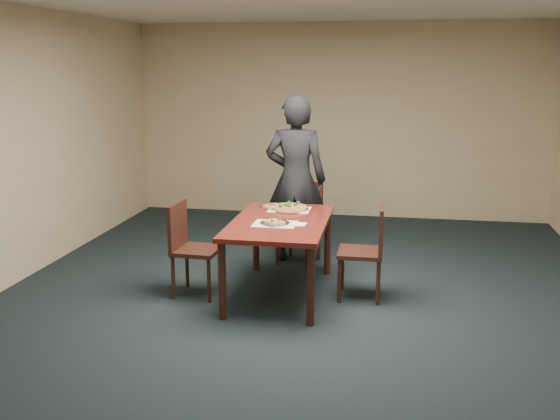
% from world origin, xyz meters
% --- Properties ---
extents(ground, '(8.00, 8.00, 0.00)m').
position_xyz_m(ground, '(0.00, 0.00, 0.00)').
color(ground, black).
rests_on(ground, ground).
extents(room_shell, '(8.00, 8.00, 8.00)m').
position_xyz_m(room_shell, '(0.00, 0.00, 1.74)').
color(room_shell, '#C9B38B').
rests_on(room_shell, ground).
extents(dining_table, '(0.90, 1.50, 0.75)m').
position_xyz_m(dining_table, '(-0.26, 0.55, 0.66)').
color(dining_table, '#511510').
rests_on(dining_table, ground).
extents(chair_far, '(0.52, 0.52, 0.91)m').
position_xyz_m(chair_far, '(-0.22, 1.67, 0.52)').
color(chair_far, black).
rests_on(chair_far, ground).
extents(chair_left, '(0.44, 0.44, 0.91)m').
position_xyz_m(chair_left, '(-1.13, 0.41, 0.52)').
color(chair_left, black).
rests_on(chair_left, ground).
extents(chair_right, '(0.42, 0.42, 0.91)m').
position_xyz_m(chair_right, '(0.59, 0.61, 0.52)').
color(chair_right, black).
rests_on(chair_right, ground).
extents(diner, '(0.69, 0.46, 1.89)m').
position_xyz_m(diner, '(-0.28, 1.67, 0.94)').
color(diner, black).
rests_on(diner, ground).
extents(placemat_main, '(0.42, 0.32, 0.00)m').
position_xyz_m(placemat_main, '(-0.24, 1.00, 0.75)').
color(placemat_main, white).
rests_on(placemat_main, dining_table).
extents(placemat_near, '(0.40, 0.30, 0.00)m').
position_xyz_m(placemat_near, '(-0.28, 0.40, 0.75)').
color(placemat_near, white).
rests_on(placemat_near, dining_table).
extents(pizza_pan, '(0.39, 0.39, 0.07)m').
position_xyz_m(pizza_pan, '(-0.24, 1.00, 0.77)').
color(pizza_pan, silver).
rests_on(pizza_pan, dining_table).
extents(slice_plate_near, '(0.28, 0.28, 0.05)m').
position_xyz_m(slice_plate_near, '(-0.28, 0.40, 0.76)').
color(slice_plate_near, silver).
rests_on(slice_plate_near, dining_table).
extents(slice_plate_far, '(0.28, 0.28, 0.06)m').
position_xyz_m(slice_plate_far, '(-0.43, 1.08, 0.76)').
color(slice_plate_far, silver).
rests_on(slice_plate_far, dining_table).
extents(napkin, '(0.16, 0.16, 0.01)m').
position_xyz_m(napkin, '(-0.06, 0.41, 0.75)').
color(napkin, white).
rests_on(napkin, dining_table).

